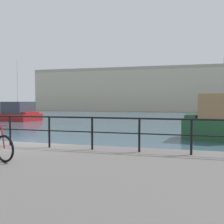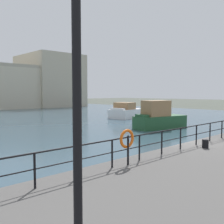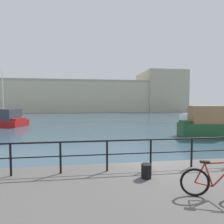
{
  "view_description": "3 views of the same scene",
  "coord_description": "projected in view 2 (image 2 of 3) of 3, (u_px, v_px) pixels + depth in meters",
  "views": [
    {
      "loc": [
        5.4,
        -8.63,
        2.47
      ],
      "look_at": [
        1.29,
        6.83,
        1.73
      ],
      "focal_mm": 41.13,
      "sensor_mm": 36.0,
      "label": 1
    },
    {
      "loc": [
        -13.23,
        -7.72,
        3.66
      ],
      "look_at": [
        0.39,
        6.78,
        2.17
      ],
      "focal_mm": 41.78,
      "sensor_mm": 36.0,
      "label": 2
    },
    {
      "loc": [
        -2.65,
        -6.82,
        3.23
      ],
      "look_at": [
        -1.15,
        4.57,
        2.58
      ],
      "focal_mm": 29.04,
      "sensor_mm": 36.0,
      "label": 3
    }
  ],
  "objects": [
    {
      "name": "quay_lamp_post",
      "position": [
        77.0,
        60.0,
        3.31
      ],
      "size": [
        0.32,
        0.32,
        5.09
      ],
      "color": "black",
      "rests_on": "quay_promenade"
    },
    {
      "name": "quay_railing",
      "position": [
        196.0,
        131.0,
        13.93
      ],
      "size": [
        24.9,
        0.07,
        1.08
      ],
      "color": "black",
      "rests_on": "quay_promenade"
    },
    {
      "name": "moored_small_launch",
      "position": [
        159.0,
        118.0,
        26.41
      ],
      "size": [
        5.91,
        3.04,
        2.86
      ],
      "rotation": [
        0.0,
        0.0,
        2.95
      ],
      "color": "#23512D",
      "rests_on": "water_basin"
    },
    {
      "name": "life_ring_stand",
      "position": [
        127.0,
        140.0,
        10.07
      ],
      "size": [
        0.75,
        0.16,
        1.4
      ],
      "color": "black",
      "rests_on": "quay_promenade"
    },
    {
      "name": "moored_white_yacht",
      "position": [
        126.0,
        112.0,
        37.59
      ],
      "size": [
        5.72,
        3.95,
        2.24
      ],
      "rotation": [
        0.0,
        0.0,
        3.35
      ],
      "color": "white",
      "rests_on": "water_basin"
    },
    {
      "name": "ground_plane",
      "position": [
        188.0,
        156.0,
        14.92
      ],
      "size": [
        240.0,
        240.0,
        0.0
      ],
      "primitive_type": "plane",
      "color": "#4C5147"
    },
    {
      "name": "mooring_bollard",
      "position": [
        205.0,
        144.0,
        13.18
      ],
      "size": [
        0.32,
        0.32,
        0.44
      ],
      "primitive_type": "cylinder",
      "color": "black",
      "rests_on": "quay_promenade"
    }
  ]
}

